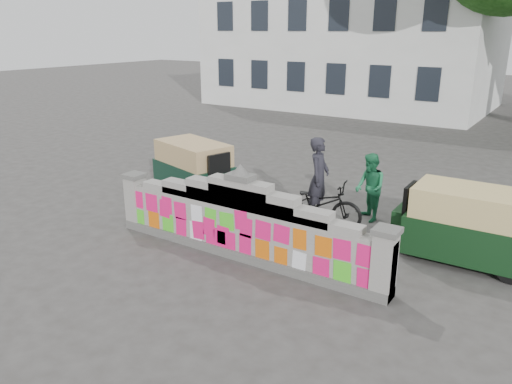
{
  "coord_description": "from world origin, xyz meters",
  "views": [
    {
      "loc": [
        5.46,
        -7.71,
        4.53
      ],
      "look_at": [
        -0.29,
        1.0,
        1.1
      ],
      "focal_mm": 35.0,
      "sensor_mm": 36.0,
      "label": 1
    }
  ],
  "objects_px": {
    "pedestrian": "(370,188)",
    "rickshaw_right": "(466,224)",
    "rickshaw_left": "(195,168)",
    "cyclist_rider": "(318,188)",
    "cyclist_bike": "(318,204)"
  },
  "relations": [
    {
      "from": "pedestrian",
      "to": "rickshaw_right",
      "type": "xyz_separation_m",
      "value": [
        2.45,
        -1.11,
        -0.04
      ]
    },
    {
      "from": "pedestrian",
      "to": "rickshaw_left",
      "type": "xyz_separation_m",
      "value": [
        -4.81,
        -0.86,
        -0.05
      ]
    },
    {
      "from": "cyclist_rider",
      "to": "rickshaw_left",
      "type": "height_order",
      "value": "cyclist_rider"
    },
    {
      "from": "cyclist_rider",
      "to": "pedestrian",
      "type": "height_order",
      "value": "cyclist_rider"
    },
    {
      "from": "pedestrian",
      "to": "rickshaw_right",
      "type": "distance_m",
      "value": 2.69
    },
    {
      "from": "pedestrian",
      "to": "cyclist_bike",
      "type": "bearing_deg",
      "value": -84.42
    },
    {
      "from": "cyclist_rider",
      "to": "rickshaw_right",
      "type": "relative_size",
      "value": 0.69
    },
    {
      "from": "cyclist_bike",
      "to": "rickshaw_right",
      "type": "relative_size",
      "value": 0.77
    },
    {
      "from": "pedestrian",
      "to": "rickshaw_left",
      "type": "relative_size",
      "value": 0.59
    },
    {
      "from": "cyclist_rider",
      "to": "rickshaw_left",
      "type": "distance_m",
      "value": 3.95
    },
    {
      "from": "cyclist_bike",
      "to": "pedestrian",
      "type": "bearing_deg",
      "value": -48.35
    },
    {
      "from": "rickshaw_right",
      "to": "cyclist_rider",
      "type": "bearing_deg",
      "value": -1.92
    },
    {
      "from": "rickshaw_left",
      "to": "rickshaw_right",
      "type": "distance_m",
      "value": 7.27
    },
    {
      "from": "cyclist_bike",
      "to": "pedestrian",
      "type": "distance_m",
      "value": 1.39
    },
    {
      "from": "rickshaw_left",
      "to": "rickshaw_right",
      "type": "xyz_separation_m",
      "value": [
        7.27,
        -0.25,
        0.01
      ]
    }
  ]
}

